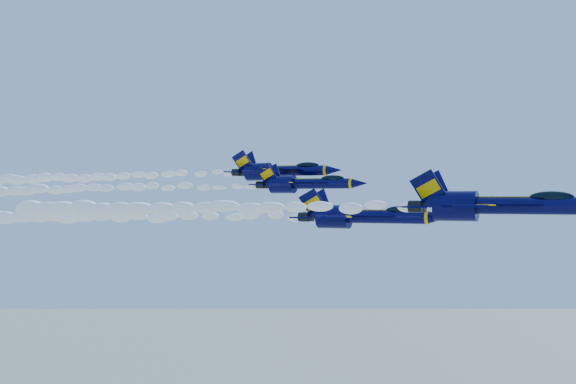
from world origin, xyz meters
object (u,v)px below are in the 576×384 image
at_px(jet_second, 363,216).
at_px(jet_fourth, 280,171).
at_px(jet_lead, 496,205).
at_px(jet_third, 304,183).

height_order(jet_second, jet_fourth, jet_fourth).
distance_m(jet_lead, jet_second, 17.26).
relative_size(jet_second, jet_fourth, 1.01).
xyz_separation_m(jet_second, jet_fourth, (-18.51, 17.76, 5.90)).
height_order(jet_third, jet_fourth, jet_fourth).
bearing_deg(jet_lead, jet_fourth, 142.95).
height_order(jet_lead, jet_second, jet_lead).
relative_size(jet_third, jet_fourth, 0.94).
height_order(jet_second, jet_third, jet_third).
bearing_deg(jet_fourth, jet_third, -38.26).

